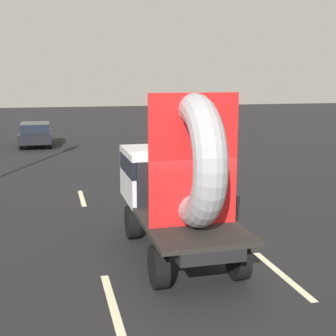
# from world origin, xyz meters

# --- Properties ---
(ground_plane) EXTENTS (120.00, 120.00, 0.00)m
(ground_plane) POSITION_xyz_m (0.00, 0.00, 0.00)
(ground_plane) COLOR black
(flatbed_truck) EXTENTS (2.02, 4.97, 3.86)m
(flatbed_truck) POSITION_xyz_m (-0.33, 0.51, 1.80)
(flatbed_truck) COLOR black
(flatbed_truck) RESTS_ON ground_plane
(distant_sedan) EXTENTS (1.88, 4.39, 1.43)m
(distant_sedan) POSITION_xyz_m (-4.03, 19.98, 0.77)
(distant_sedan) COLOR black
(distant_sedan) RESTS_ON ground_plane
(lane_dash_left_near) EXTENTS (0.16, 2.75, 0.01)m
(lane_dash_left_near) POSITION_xyz_m (-2.18, -1.87, 0.00)
(lane_dash_left_near) COLOR beige
(lane_dash_left_near) RESTS_ON ground_plane
(lane_dash_left_far) EXTENTS (0.16, 2.23, 0.01)m
(lane_dash_left_far) POSITION_xyz_m (-2.18, 6.23, 0.00)
(lane_dash_left_far) COLOR beige
(lane_dash_left_far) RESTS_ON ground_plane
(lane_dash_right_near) EXTENTS (0.16, 2.59, 0.01)m
(lane_dash_right_near) POSITION_xyz_m (1.52, -1.38, 0.00)
(lane_dash_right_near) COLOR beige
(lane_dash_right_near) RESTS_ON ground_plane
(lane_dash_right_far) EXTENTS (0.16, 2.20, 0.01)m
(lane_dash_right_far) POSITION_xyz_m (1.52, 5.99, 0.00)
(lane_dash_right_far) COLOR beige
(lane_dash_right_far) RESTS_ON ground_plane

